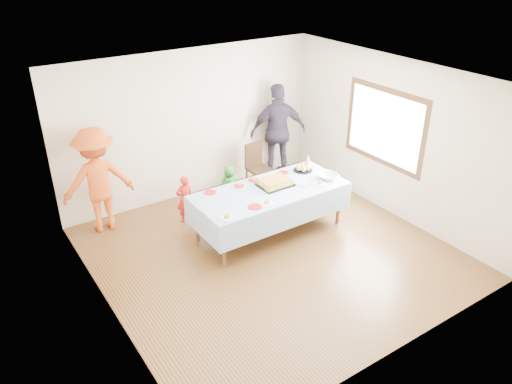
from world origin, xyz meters
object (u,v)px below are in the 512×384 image
Objects in this scene: party_table at (270,193)px; adult_left at (98,180)px; dining_chair at (257,164)px; birthday_cake at (275,183)px.

adult_left reaches higher than party_table.
party_table is 1.65m from dining_chair.
party_table is 2.75× the size of dining_chair.
dining_chair is 2.98m from adult_left.
dining_chair is at bearing 67.77° from birthday_cake.
party_table is at bearing -118.27° from dining_chair.
adult_left is at bearing 146.95° from birthday_cake.
dining_chair is at bearing -177.95° from adult_left.
birthday_cake is (0.16, 0.08, 0.10)m from party_table.
party_table is 0.20m from birthday_cake.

